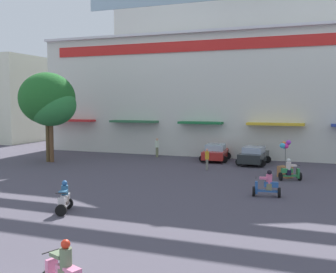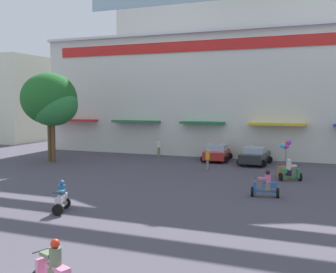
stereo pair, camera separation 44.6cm
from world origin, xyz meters
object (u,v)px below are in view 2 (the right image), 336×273
parked_car_0 (217,152)px  scooter_rider_5 (62,199)px  scooter_rider_4 (290,172)px  balloon_vendor_cart (286,162)px  scooter_rider_1 (266,186)px  plaza_tree_2 (49,99)px  parked_car_1 (255,156)px  pedestrian_1 (159,146)px  pedestrian_0 (208,158)px  plaza_tree_0 (52,105)px  scooter_rider_6 (54,272)px

parked_car_0 → scooter_rider_5: 18.85m
scooter_rider_4 → balloon_vendor_cart: 1.18m
scooter_rider_4 → scooter_rider_1: bearing=-98.8°
plaza_tree_2 → parked_car_1: 17.87m
plaza_tree_2 → scooter_rider_4: size_ratio=5.06×
plaza_tree_2 → scooter_rider_1: plaza_tree_2 is taller
parked_car_1 → scooter_rider_4: parked_car_1 is taller
parked_car_1 → balloon_vendor_cart: (2.88, -5.04, 0.32)m
parked_car_0 → scooter_rider_4: parked_car_0 is taller
parked_car_1 → pedestrian_1: pedestrian_1 is taller
parked_car_1 → scooter_rider_1: (2.47, -11.23, -0.14)m
scooter_rider_1 → pedestrian_0: pedestrian_0 is taller
scooter_rider_1 → balloon_vendor_cart: balloon_vendor_cart is taller
parked_car_1 → balloon_vendor_cart: 5.82m
scooter_rider_1 → scooter_rider_4: (0.80, 5.18, -0.01)m
scooter_rider_4 → balloon_vendor_cart: bearing=111.2°
plaza_tree_2 → plaza_tree_0: bearing=-8.3°
parked_car_1 → plaza_tree_0: bearing=-163.9°
scooter_rider_5 → pedestrian_1: size_ratio=0.83×
scooter_rider_1 → parked_car_0: bearing=115.8°
scooter_rider_5 → scooter_rider_1: bearing=37.9°
parked_car_0 → scooter_rider_1: (5.91, -12.21, -0.13)m
scooter_rider_1 → scooter_rider_5: scooter_rider_5 is taller
scooter_rider_6 → plaza_tree_0: bearing=127.3°
scooter_rider_5 → balloon_vendor_cart: size_ratio=0.58×
scooter_rider_6 → balloon_vendor_cart: 19.98m
pedestrian_0 → balloon_vendor_cart: 5.81m
scooter_rider_4 → scooter_rider_5: (-9.14, -11.67, 0.02)m
parked_car_1 → scooter_rider_4: size_ratio=2.64×
plaza_tree_0 → plaza_tree_2: bearing=171.7°
plaza_tree_2 → parked_car_0: size_ratio=1.85×
plaza_tree_0 → scooter_rider_4: size_ratio=4.43×
plaza_tree_2 → scooter_rider_6: plaza_tree_2 is taller
parked_car_1 → scooter_rider_6: size_ratio=2.51×
parked_car_0 → pedestrian_0: bearing=-83.1°
scooter_rider_1 → scooter_rider_5: bearing=-142.1°
plaza_tree_0 → balloon_vendor_cart: plaza_tree_0 is taller
parked_car_0 → balloon_vendor_cart: size_ratio=1.61×
plaza_tree_2 → pedestrian_0: 14.50m
balloon_vendor_cart → parked_car_1: bearing=119.8°
parked_car_0 → scooter_rider_4: size_ratio=2.74×
scooter_rider_4 → plaza_tree_0: bearing=176.0°
scooter_rider_1 → pedestrian_1: pedestrian_1 is taller
parked_car_1 → scooter_rider_6: 24.64m
balloon_vendor_cart → scooter_rider_1: bearing=-93.8°
parked_car_0 → scooter_rider_4: bearing=-46.3°
scooter_rider_1 → scooter_rider_6: 13.85m
scooter_rider_5 → balloon_vendor_cart: bearing=55.4°
scooter_rider_6 → scooter_rider_5: bearing=124.9°
pedestrian_1 → plaza_tree_0: bearing=-140.0°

